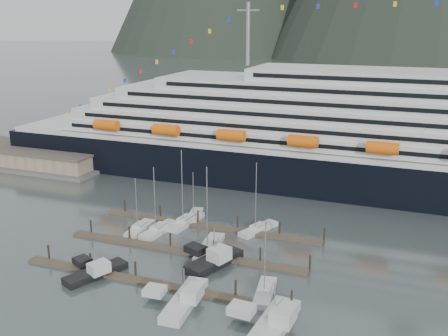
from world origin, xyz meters
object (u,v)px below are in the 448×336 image
at_px(warehouse, 36,158).
at_px(sailboat_c, 159,230).
at_px(cruise_ship, 400,145).
at_px(sailboat_a, 140,229).
at_px(sailboat_e, 186,222).
at_px(trawler_d, 273,322).
at_px(trawler_e, 214,260).
at_px(sailboat_h, 265,293).
at_px(sailboat_d, 209,248).
at_px(sailboat_f, 194,216).
at_px(sailboat_g, 258,229).
at_px(trawler_c, 184,299).
at_px(trawler_a, 95,271).

bearing_deg(warehouse, sailboat_c, -28.81).
bearing_deg(cruise_ship, sailboat_a, -136.24).
xyz_separation_m(sailboat_e, trawler_d, (28.17, -30.90, 0.51)).
bearing_deg(warehouse, sailboat_e, -22.93).
relative_size(sailboat_a, trawler_e, 0.96).
height_order(sailboat_e, sailboat_h, sailboat_e).
distance_m(sailboat_c, sailboat_d, 13.69).
bearing_deg(sailboat_h, sailboat_f, 34.03).
height_order(sailboat_g, trawler_c, sailboat_g).
height_order(sailboat_d, sailboat_f, sailboat_d).
distance_m(sailboat_d, trawler_d, 27.62).
height_order(trawler_a, trawler_c, trawler_c).
height_order(sailboat_f, trawler_c, sailboat_f).
xyz_separation_m(sailboat_f, trawler_a, (-4.63, -30.82, 0.42)).
height_order(sailboat_c, trawler_e, sailboat_c).
distance_m(sailboat_a, sailboat_h, 35.57).
distance_m(warehouse, sailboat_c, 66.71).
bearing_deg(trawler_d, trawler_c, 88.60).
height_order(sailboat_a, trawler_d, sailboat_a).
bearing_deg(sailboat_e, sailboat_a, 138.98).
xyz_separation_m(sailboat_g, sailboat_h, (8.83, -24.50, 0.00)).
bearing_deg(sailboat_e, sailboat_d, -129.68).
bearing_deg(warehouse, trawler_d, -32.39).
xyz_separation_m(sailboat_a, sailboat_h, (31.85, -15.84, 0.02)).
bearing_deg(sailboat_f, trawler_c, -171.17).
xyz_separation_m(trawler_c, trawler_d, (14.64, -1.36, 0.11)).
height_order(warehouse, trawler_e, trawler_e).
bearing_deg(trawler_c, sailboat_e, 20.22).
height_order(sailboat_a, trawler_a, sailboat_a).
height_order(trawler_c, trawler_d, trawler_d).
bearing_deg(trawler_a, sailboat_h, -58.01).
bearing_deg(warehouse, sailboat_a, -31.12).
bearing_deg(sailboat_d, sailboat_e, 36.19).
bearing_deg(trawler_d, sailboat_d, 45.71).
height_order(warehouse, sailboat_f, sailboat_f).
bearing_deg(sailboat_g, trawler_c, -161.95).
bearing_deg(sailboat_g, trawler_e, -167.30).
distance_m(sailboat_f, trawler_d, 44.80).
distance_m(sailboat_a, sailboat_d, 17.54).
distance_m(cruise_ship, sailboat_h, 64.62).
bearing_deg(sailboat_f, warehouse, 57.59).
xyz_separation_m(sailboat_h, trawler_e, (-11.66, 6.95, 0.54)).
relative_size(sailboat_f, sailboat_h, 0.80).
bearing_deg(sailboat_d, sailboat_a, 70.79).
distance_m(sailboat_d, trawler_a, 21.72).
xyz_separation_m(warehouse, sailboat_d, (71.44, -36.41, -1.79)).
xyz_separation_m(sailboat_g, trawler_c, (-2.10, -31.52, 0.43)).
bearing_deg(sailboat_f, sailboat_d, -159.20).
bearing_deg(trawler_a, sailboat_g, -11.27).
xyz_separation_m(trawler_a, trawler_e, (17.25, 11.16, 0.15)).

